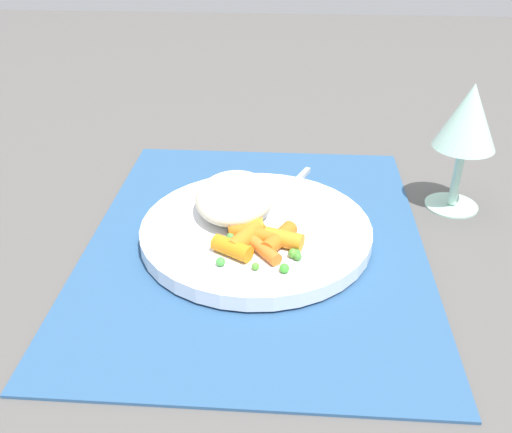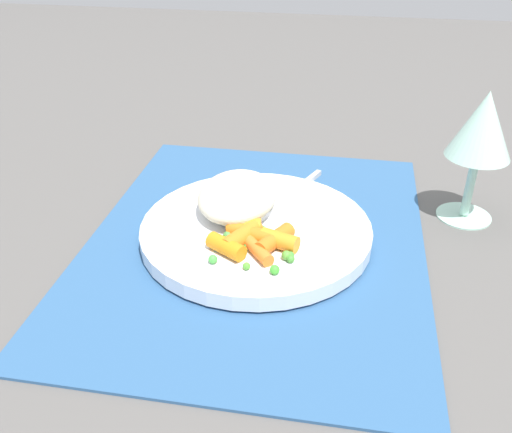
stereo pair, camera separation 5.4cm
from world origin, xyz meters
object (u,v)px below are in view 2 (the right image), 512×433
Objects in this scene: plate at (256,231)px; rice_mound at (237,196)px; wine_glass at (482,130)px; carrot_portion at (253,238)px; fork at (268,212)px.

rice_mound reaches higher than plate.
wine_glass reaches higher than rice_mound.
plate is 0.26m from wine_glass.
carrot_portion is 0.06m from fork.
fork is at bearing 156.58° from plate.
carrot_portion is at bearing -5.61° from fork.
fork is (-0.02, 0.01, 0.01)m from plate.
carrot_portion is (0.06, 0.03, -0.01)m from rice_mound.
plate is at bearing -174.66° from carrot_portion.
carrot_portion is 0.27m from wine_glass.
fork is (-0.06, 0.01, -0.01)m from carrot_portion.
rice_mound is at bearing -74.61° from wine_glass.
plate is 0.04m from rice_mound.
fork is at bearing 85.80° from rice_mound.
rice_mound reaches higher than fork.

